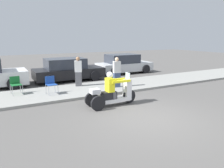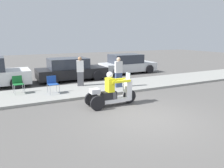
% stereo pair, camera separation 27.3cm
% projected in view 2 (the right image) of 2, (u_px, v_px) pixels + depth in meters
% --- Properties ---
extents(ground_plane, '(60.00, 60.00, 0.00)m').
position_uv_depth(ground_plane, '(147.00, 118.00, 7.55)').
color(ground_plane, '#565451').
extents(sidewalk_strip, '(28.00, 2.80, 0.12)m').
position_uv_depth(sidewalk_strip, '(96.00, 89.00, 11.56)').
color(sidewalk_strip, gray).
rests_on(sidewalk_strip, ground).
extents(motorcycle_trike, '(2.17, 0.72, 1.41)m').
position_uv_depth(motorcycle_trike, '(112.00, 94.00, 8.83)').
color(motorcycle_trike, black).
rests_on(motorcycle_trike, ground).
extents(spectator_mid_group, '(0.41, 0.28, 1.59)m').
position_uv_depth(spectator_mid_group, '(119.00, 73.00, 11.52)').
color(spectator_mid_group, '#38476B').
rests_on(spectator_mid_group, sidewalk_strip).
extents(spectator_far_back, '(0.43, 0.33, 1.59)m').
position_uv_depth(spectator_far_back, '(80.00, 72.00, 11.82)').
color(spectator_far_back, '#515156').
rests_on(spectator_far_back, sidewalk_strip).
extents(folding_chair_curbside, '(0.51, 0.51, 0.82)m').
position_uv_depth(folding_chair_curbside, '(18.00, 83.00, 10.34)').
color(folding_chair_curbside, '#A5A8AD').
rests_on(folding_chair_curbside, sidewalk_strip).
extents(folding_chair_set_back, '(0.50, 0.50, 0.82)m').
position_uv_depth(folding_chair_set_back, '(52.00, 83.00, 10.33)').
color(folding_chair_set_back, '#A5A8AD').
rests_on(folding_chair_set_back, sidewalk_strip).
extents(parked_car_lot_right, '(4.20, 2.02, 1.44)m').
position_uv_depth(parked_car_lot_right, '(127.00, 64.00, 16.70)').
color(parked_car_lot_right, silver).
rests_on(parked_car_lot_right, ground).
extents(parked_car_lot_left, '(4.35, 2.10, 1.42)m').
position_uv_depth(parked_car_lot_left, '(71.00, 70.00, 14.02)').
color(parked_car_lot_left, black).
rests_on(parked_car_lot_left, ground).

